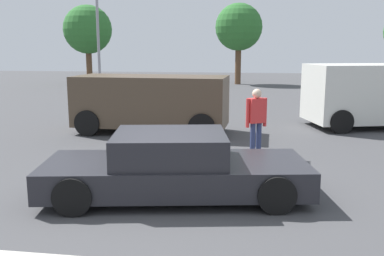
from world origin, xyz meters
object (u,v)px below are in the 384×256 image
Objects in this scene: van_white at (381,93)px; suv_dark at (151,101)px; pedestrian at (256,116)px; light_post_near at (97,13)px; sedan_foreground at (174,167)px.

suv_dark is at bearing 1.11° from van_white.
pedestrian is (3.30, -2.62, 0.01)m from suv_dark.
van_white is 6.31m from pedestrian.
light_post_near reaches higher than pedestrian.
van_white is at bearing -161.88° from suv_dark.
light_post_near is (-8.03, 10.73, 3.41)m from pedestrian.
van_white is 7.77m from suv_dark.
sedan_foreground is 6.13m from suv_dark.
suv_dark is 10.00m from light_post_near.
suv_dark is (-1.85, 5.82, 0.45)m from sedan_foreground.
light_post_near is at bearing -40.89° from van_white.
van_white is at bearing 109.33° from pedestrian.
sedan_foreground is at bearing -53.60° from pedestrian.
pedestrian is at bearing -53.20° from light_post_near.
van_white reaches higher than sedan_foreground.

